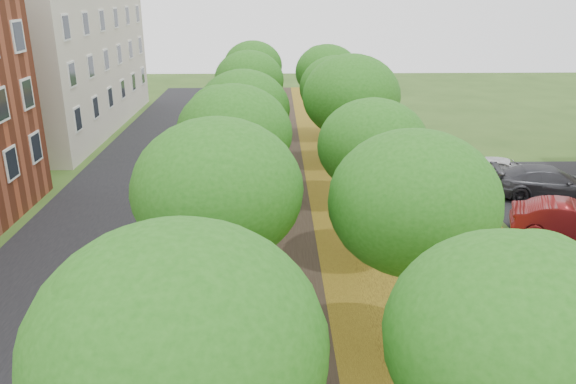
{
  "coord_description": "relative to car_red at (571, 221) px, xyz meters",
  "views": [
    {
      "loc": [
        -0.79,
        -6.81,
        9.49
      ],
      "look_at": [
        -0.35,
        12.35,
        2.5
      ],
      "focal_mm": 35.0,
      "sensor_mm": 36.0,
      "label": 1
    }
  ],
  "objects": [
    {
      "name": "street_asphalt",
      "position": [
        -18.5,
        1.47,
        -0.74
      ],
      "size": [
        8.0,
        70.0,
        0.01
      ],
      "primitive_type": "cube",
      "color": "black",
      "rests_on": "ground"
    },
    {
      "name": "footpath",
      "position": [
        -11.0,
        1.47,
        -0.74
      ],
      "size": [
        3.2,
        70.0,
        0.01
      ],
      "primitive_type": "cube",
      "color": "black",
      "rests_on": "ground"
    },
    {
      "name": "leaf_verge",
      "position": [
        -6.0,
        1.47,
        -0.74
      ],
      "size": [
        7.5,
        70.0,
        0.01
      ],
      "primitive_type": "cube",
      "color": "olive",
      "rests_on": "ground"
    },
    {
      "name": "tree_row_west",
      "position": [
        -13.2,
        1.47,
        3.73
      ],
      "size": [
        4.04,
        34.04,
        6.22
      ],
      "color": "black",
      "rests_on": "ground"
    },
    {
      "name": "tree_row_east",
      "position": [
        -8.4,
        1.47,
        3.73
      ],
      "size": [
        4.04,
        34.04,
        6.22
      ],
      "color": "black",
      "rests_on": "ground"
    },
    {
      "name": "building_cream",
      "position": [
        -28.0,
        19.47,
        4.46
      ],
      "size": [
        10.3,
        20.3,
        10.4
      ],
      "color": "beige",
      "rests_on": "ground"
    },
    {
      "name": "car_red",
      "position": [
        0.0,
        0.0,
        0.0
      ],
      "size": [
        4.8,
        2.99,
        1.49
      ],
      "primitive_type": "imported",
      "rotation": [
        0.0,
        0.0,
        1.23
      ],
      "color": "maroon",
      "rests_on": "ground"
    },
    {
      "name": "car_grey",
      "position": [
        1.22,
        4.6,
        0.01
      ],
      "size": [
        5.5,
        2.88,
        1.52
      ],
      "primitive_type": "imported",
      "rotation": [
        0.0,
        0.0,
        1.42
      ],
      "color": "#333338",
      "rests_on": "ground"
    },
    {
      "name": "car_white",
      "position": [
        0.0,
        6.86,
        -0.13
      ],
      "size": [
        4.85,
        3.51,
        1.23
      ],
      "primitive_type": "imported",
      "rotation": [
        0.0,
        0.0,
        1.2
      ],
      "color": "silver",
      "rests_on": "ground"
    }
  ]
}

